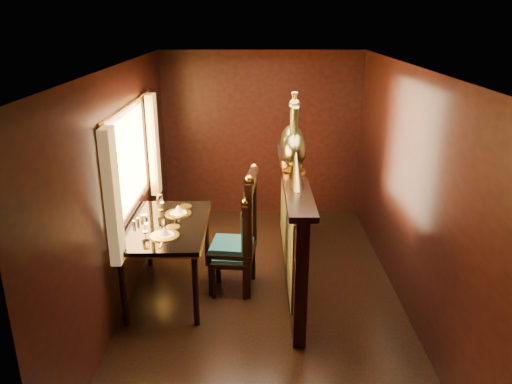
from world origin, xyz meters
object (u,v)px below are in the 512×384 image
(dining_table, at_px, (167,230))
(chair_right, at_px, (244,228))
(chair_left, at_px, (241,242))
(peacock_right, at_px, (293,127))
(peacock_left, at_px, (295,135))

(dining_table, relative_size, chair_right, 1.00)
(dining_table, bearing_deg, chair_left, 1.09)
(chair_left, xyz_separation_m, peacock_right, (0.58, 0.53, 1.17))
(dining_table, height_order, peacock_right, peacock_right)
(chair_left, relative_size, peacock_right, 1.39)
(chair_left, bearing_deg, peacock_left, 18.04)
(peacock_left, height_order, peacock_right, peacock_right)
(dining_table, height_order, chair_left, chair_left)
(chair_left, distance_m, peacock_left, 1.31)
(peacock_left, bearing_deg, dining_table, -173.31)
(chair_left, bearing_deg, peacock_right, 46.84)
(dining_table, distance_m, chair_right, 0.84)
(peacock_left, relative_size, peacock_right, 0.98)
(chair_left, distance_m, peacock_right, 1.41)
(chair_right, bearing_deg, peacock_right, 46.49)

